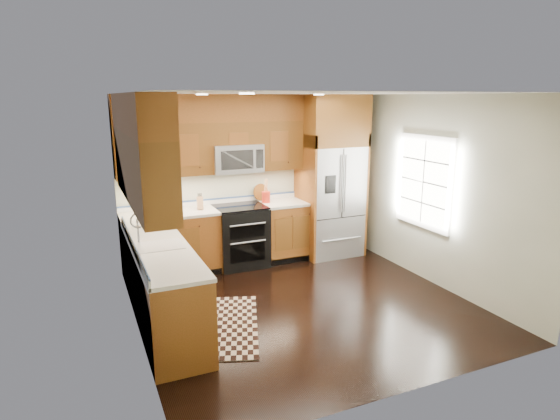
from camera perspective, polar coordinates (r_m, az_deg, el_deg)
name	(u,v)px	position (r m, az deg, el deg)	size (l,w,h in m)	color
ground	(303,304)	(6.06, 2.83, -11.38)	(4.00, 4.00, 0.00)	black
wall_back	(248,179)	(7.44, -3.95, 3.85)	(4.00, 0.02, 2.60)	beige
wall_left	(132,222)	(5.09, -17.61, -1.37)	(0.02, 4.00, 2.60)	beige
wall_right	(435,191)	(6.76, 18.34, 2.18)	(0.02, 4.00, 2.60)	beige
window	(424,182)	(6.87, 17.15, 3.30)	(0.04, 1.10, 1.30)	white
base_cabinets	(189,262)	(6.30, -11.01, -6.21)	(2.85, 3.00, 0.90)	brown
countertop	(196,224)	(6.30, -10.18, -1.69)	(2.86, 3.01, 0.04)	silver
upper_cabinets	(186,140)	(6.16, -11.34, 8.38)	(2.85, 3.00, 1.15)	brown
range	(241,236)	(7.25, -4.81, -3.19)	(0.76, 0.67, 0.95)	black
microwave	(236,158)	(7.12, -5.35, 6.30)	(0.76, 0.40, 0.42)	#B2B2B7
refrigerator	(331,176)	(7.65, 6.23, 4.09)	(0.98, 0.75, 2.60)	#B2B2B7
sink_faucet	(156,241)	(5.42, -14.86, -3.67)	(0.54, 0.44, 0.37)	#B2B2B7
rug	(217,325)	(5.58, -7.66, -13.77)	(0.92, 1.53, 0.01)	black
knife_block	(200,203)	(7.01, -9.73, 0.89)	(0.10, 0.13, 0.24)	tan
utensil_crock	(266,195)	(7.34, -1.72, 1.89)	(0.16, 0.16, 0.37)	#B42616
cutting_board	(261,200)	(7.52, -2.34, 1.25)	(0.27, 0.27, 0.02)	brown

